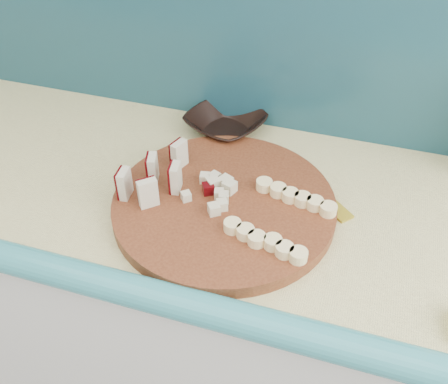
% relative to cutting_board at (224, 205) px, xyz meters
% --- Properties ---
extents(kitchen_counter, '(2.20, 0.63, 0.91)m').
position_rel_cutting_board_xyz_m(kitchen_counter, '(-0.11, 0.05, -0.47)').
color(kitchen_counter, silver).
rests_on(kitchen_counter, ground).
extents(backsplash, '(2.20, 0.02, 0.50)m').
position_rel_cutting_board_xyz_m(backsplash, '(-0.11, 0.34, 0.24)').
color(backsplash, teal).
rests_on(backsplash, kitchen_counter).
extents(cutting_board, '(0.54, 0.54, 0.03)m').
position_rel_cutting_board_xyz_m(cutting_board, '(0.00, 0.00, 0.00)').
color(cutting_board, '#4A1F0F').
rests_on(cutting_board, kitchen_counter).
extents(apple_wedges, '(0.12, 0.18, 0.06)m').
position_rel_cutting_board_xyz_m(apple_wedges, '(-0.14, -0.00, 0.05)').
color(apple_wedges, beige).
rests_on(apple_wedges, cutting_board).
extents(apple_chunks, '(0.06, 0.07, 0.02)m').
position_rel_cutting_board_xyz_m(apple_chunks, '(-0.03, 0.01, 0.03)').
color(apple_chunks, beige).
rests_on(apple_chunks, cutting_board).
extents(banana_slices, '(0.20, 0.20, 0.02)m').
position_rel_cutting_board_xyz_m(banana_slices, '(0.12, -0.03, 0.02)').
color(banana_slices, '#FFE39B').
rests_on(banana_slices, cutting_board).
extents(brown_bowl, '(0.24, 0.24, 0.04)m').
position_rel_cutting_board_xyz_m(brown_bowl, '(-0.08, 0.28, 0.01)').
color(brown_bowl, black).
rests_on(brown_bowl, kitchen_counter).
extents(banana_peel, '(0.21, 0.17, 0.01)m').
position_rel_cutting_board_xyz_m(banana_peel, '(0.14, 0.11, -0.01)').
color(banana_peel, '#B1A122').
rests_on(banana_peel, kitchen_counter).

